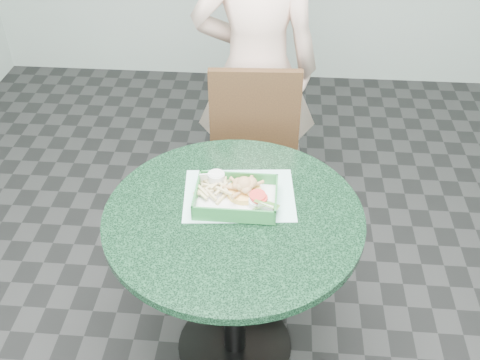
# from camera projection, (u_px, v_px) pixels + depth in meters

# --- Properties ---
(floor) EXTENTS (4.00, 5.00, 0.02)m
(floor) POSITION_uv_depth(u_px,v_px,m) (235.00, 346.00, 2.42)
(floor) COLOR #303335
(floor) RESTS_ON ground
(cafe_table) EXTENTS (0.91, 0.91, 0.75)m
(cafe_table) POSITION_uv_depth(u_px,v_px,m) (234.00, 252.00, 2.06)
(cafe_table) COLOR black
(cafe_table) RESTS_ON floor
(dining_chair) EXTENTS (0.42, 0.42, 0.93)m
(dining_chair) POSITION_uv_depth(u_px,v_px,m) (253.00, 158.00, 2.61)
(dining_chair) COLOR brown
(dining_chair) RESTS_ON floor
(diner_person) EXTENTS (0.68, 0.47, 1.81)m
(diner_person) POSITION_uv_depth(u_px,v_px,m) (256.00, 56.00, 2.61)
(diner_person) COLOR beige
(diner_person) RESTS_ON floor
(placemat) EXTENTS (0.42, 0.33, 0.00)m
(placemat) POSITION_uv_depth(u_px,v_px,m) (239.00, 199.00, 2.03)
(placemat) COLOR #B5F1E8
(placemat) RESTS_ON cafe_table
(food_basket) EXTENTS (0.29, 0.21, 0.06)m
(food_basket) POSITION_uv_depth(u_px,v_px,m) (236.00, 204.00, 1.99)
(food_basket) COLOR #287A39
(food_basket) RESTS_ON placemat
(crab_sandwich) EXTENTS (0.12, 0.12, 0.07)m
(crab_sandwich) POSITION_uv_depth(u_px,v_px,m) (244.00, 191.00, 1.99)
(crab_sandwich) COLOR #F2B458
(crab_sandwich) RESTS_ON food_basket
(fries_pile) EXTENTS (0.15, 0.16, 0.05)m
(fries_pile) POSITION_uv_depth(u_px,v_px,m) (214.00, 191.00, 2.01)
(fries_pile) COLOR #D3BE82
(fries_pile) RESTS_ON food_basket
(sauce_ramekin) EXTENTS (0.06, 0.06, 0.03)m
(sauce_ramekin) POSITION_uv_depth(u_px,v_px,m) (216.00, 181.00, 2.04)
(sauce_ramekin) COLOR silver
(sauce_ramekin) RESTS_ON food_basket
(garnish_cup) EXTENTS (0.10, 0.10, 0.04)m
(garnish_cup) POSITION_uv_depth(u_px,v_px,m) (260.00, 205.00, 1.95)
(garnish_cup) COLOR white
(garnish_cup) RESTS_ON food_basket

